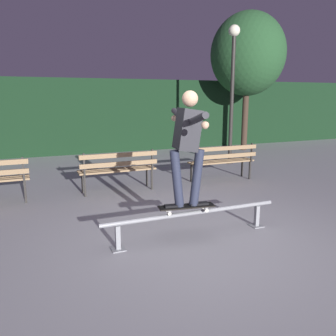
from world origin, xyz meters
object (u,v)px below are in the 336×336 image
(skateboarder, at_px, (188,139))
(park_bench_left_center, at_px, (118,167))
(park_bench_right_center, at_px, (223,159))
(grind_rail, at_px, (193,217))
(skateboard, at_px, (187,207))
(tree_far_right, at_px, (248,54))
(lamp_post_right, at_px, (233,78))

(skateboarder, relative_size, park_bench_left_center, 0.97)
(skateboarder, distance_m, park_bench_right_center, 3.60)
(grind_rail, relative_size, skateboarder, 1.70)
(grind_rail, bearing_deg, skateboard, -180.00)
(grind_rail, relative_size, tree_far_right, 0.54)
(lamp_post_right, bearing_deg, tree_far_right, 47.24)
(skateboard, height_order, lamp_post_right, lamp_post_right)
(park_bench_left_center, height_order, tree_far_right, tree_far_right)
(skateboarder, bearing_deg, tree_far_right, 50.20)
(skateboarder, distance_m, lamp_post_right, 5.85)
(skateboarder, bearing_deg, park_bench_right_center, 50.51)
(skateboarder, relative_size, lamp_post_right, 0.40)
(skateboarder, xyz_separation_m, park_bench_left_center, (-0.28, 2.70, -0.86))
(grind_rail, xyz_separation_m, skateboarder, (-0.10, -0.00, 1.10))
(park_bench_left_center, relative_size, park_bench_right_center, 1.00)
(park_bench_left_center, relative_size, tree_far_right, 0.33)
(lamp_post_right, bearing_deg, park_bench_right_center, -126.48)
(lamp_post_right, bearing_deg, skateboarder, -128.31)
(skateboard, bearing_deg, skateboarder, -8.12)
(skateboard, height_order, skateboarder, skateboarder)
(grind_rail, distance_m, skateboarder, 1.10)
(park_bench_right_center, relative_size, tree_far_right, 0.33)
(skateboard, height_order, park_bench_left_center, park_bench_left_center)
(skateboard, relative_size, park_bench_right_center, 0.50)
(park_bench_right_center, height_order, tree_far_right, tree_far_right)
(park_bench_left_center, xyz_separation_m, tree_far_right, (5.80, 3.93, 2.88))
(skateboarder, height_order, tree_far_right, tree_far_right)
(grind_rail, relative_size, park_bench_left_center, 1.65)
(park_bench_left_center, bearing_deg, grind_rail, -81.99)
(skateboarder, relative_size, park_bench_right_center, 0.97)
(skateboard, bearing_deg, park_bench_left_center, 95.80)
(park_bench_left_center, height_order, lamp_post_right, lamp_post_right)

